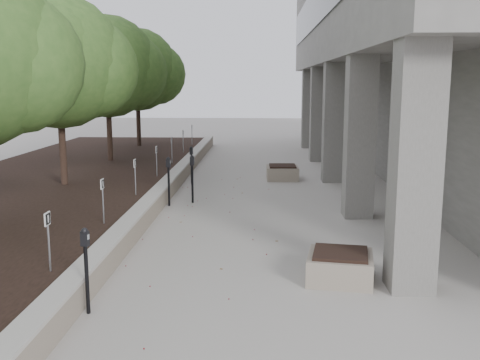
# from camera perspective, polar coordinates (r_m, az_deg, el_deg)

# --- Properties ---
(ground) EXTENTS (90.00, 90.00, 0.00)m
(ground) POSITION_cam_1_polar(r_m,az_deg,el_deg) (8.45, -4.67, -13.26)
(ground) COLOR #AAA49C
(ground) RESTS_ON ground
(retaining_wall) EXTENTS (0.39, 26.00, 0.50)m
(retaining_wall) POSITION_cam_1_polar(r_m,az_deg,el_deg) (17.21, -7.15, -0.37)
(retaining_wall) COLOR #9F917E
(retaining_wall) RESTS_ON ground
(planting_bed) EXTENTS (7.00, 26.00, 0.40)m
(planting_bed) POSITION_cam_1_polar(r_m,az_deg,el_deg) (18.18, -18.65, -0.42)
(planting_bed) COLOR black
(planting_bed) RESTS_ON ground
(crabapple_tree_3) EXTENTS (4.60, 4.00, 5.44)m
(crabapple_tree_3) POSITION_cam_1_polar(r_m,az_deg,el_deg) (16.73, -18.17, 8.81)
(crabapple_tree_3) COLOR #355D23
(crabapple_tree_3) RESTS_ON planting_bed
(crabapple_tree_4) EXTENTS (4.60, 4.00, 5.44)m
(crabapple_tree_4) POSITION_cam_1_polar(r_m,az_deg,el_deg) (21.49, -13.52, 9.19)
(crabapple_tree_4) COLOR #355D23
(crabapple_tree_4) RESTS_ON planting_bed
(crabapple_tree_5) EXTENTS (4.60, 4.00, 5.44)m
(crabapple_tree_5) POSITION_cam_1_polar(r_m,az_deg,el_deg) (26.34, -10.57, 9.41)
(crabapple_tree_5) COLOR #355D23
(crabapple_tree_5) RESTS_ON planting_bed
(parking_sign_2) EXTENTS (0.04, 0.22, 0.96)m
(parking_sign_2) POSITION_cam_1_polar(r_m,az_deg,el_deg) (9.18, -19.17, -6.07)
(parking_sign_2) COLOR black
(parking_sign_2) RESTS_ON planting_bed
(parking_sign_3) EXTENTS (0.04, 0.22, 0.96)m
(parking_sign_3) POSITION_cam_1_polar(r_m,az_deg,el_deg) (11.94, -13.98, -2.15)
(parking_sign_3) COLOR black
(parking_sign_3) RESTS_ON planting_bed
(parking_sign_4) EXTENTS (0.04, 0.22, 0.96)m
(parking_sign_4) POSITION_cam_1_polar(r_m,az_deg,el_deg) (14.79, -10.78, 0.29)
(parking_sign_4) COLOR black
(parking_sign_4) RESTS_ON planting_bed
(parking_sign_5) EXTENTS (0.04, 0.22, 0.96)m
(parking_sign_5) POSITION_cam_1_polar(r_m,az_deg,el_deg) (17.69, -8.62, 1.94)
(parking_sign_5) COLOR black
(parking_sign_5) RESTS_ON planting_bed
(parking_sign_6) EXTENTS (0.04, 0.22, 0.96)m
(parking_sign_6) POSITION_cam_1_polar(r_m,az_deg,el_deg) (20.62, -7.06, 3.12)
(parking_sign_6) COLOR black
(parking_sign_6) RESTS_ON planting_bed
(parking_sign_7) EXTENTS (0.04, 0.22, 0.96)m
(parking_sign_7) POSITION_cam_1_polar(r_m,az_deg,el_deg) (23.57, -5.90, 4.00)
(parking_sign_7) COLOR black
(parking_sign_7) RESTS_ON planting_bed
(parking_sign_8) EXTENTS (0.04, 0.22, 0.96)m
(parking_sign_8) POSITION_cam_1_polar(r_m,az_deg,el_deg) (26.53, -4.99, 4.69)
(parking_sign_8) COLOR black
(parking_sign_8) RESTS_ON planting_bed
(parking_meter_2) EXTENTS (0.14, 0.12, 1.30)m
(parking_meter_2) POSITION_cam_1_polar(r_m,az_deg,el_deg) (8.39, -15.59, -9.05)
(parking_meter_2) COLOR black
(parking_meter_2) RESTS_ON ground
(parking_meter_3) EXTENTS (0.14, 0.11, 1.35)m
(parking_meter_3) POSITION_cam_1_polar(r_m,az_deg,el_deg) (15.15, -7.38, -0.15)
(parking_meter_3) COLOR black
(parking_meter_3) RESTS_ON ground
(parking_meter_4) EXTENTS (0.14, 0.10, 1.35)m
(parking_meter_4) POSITION_cam_1_polar(r_m,az_deg,el_deg) (15.45, -4.95, 0.09)
(parking_meter_4) COLOR black
(parking_meter_4) RESTS_ON ground
(parking_meter_5) EXTENTS (0.13, 0.10, 1.26)m
(parking_meter_5) POSITION_cam_1_polar(r_m,az_deg,el_deg) (18.37, -5.04, 1.53)
(parking_meter_5) COLOR black
(parking_meter_5) RESTS_ON ground
(planter_front) EXTENTS (1.25, 1.25, 0.51)m
(planter_front) POSITION_cam_1_polar(r_m,az_deg,el_deg) (9.68, 10.31, -8.72)
(planter_front) COLOR #9F917E
(planter_front) RESTS_ON ground
(planter_back) EXTENTS (1.11, 1.11, 0.51)m
(planter_back) POSITION_cam_1_polar(r_m,az_deg,el_deg) (19.27, 4.40, 0.80)
(planter_back) COLOR #9F917E
(planter_back) RESTS_ON ground
(berry_scatter) EXTENTS (3.30, 14.10, 0.02)m
(berry_scatter) POSITION_cam_1_polar(r_m,az_deg,el_deg) (13.17, -2.51, -4.59)
(berry_scatter) COLOR maroon
(berry_scatter) RESTS_ON ground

